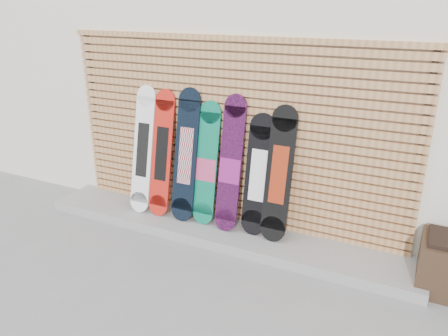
{
  "coord_description": "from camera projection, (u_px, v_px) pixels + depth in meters",
  "views": [
    {
      "loc": [
        1.88,
        -3.45,
        2.65
      ],
      "look_at": [
        -0.13,
        0.75,
        0.85
      ],
      "focal_mm": 35.0,
      "sensor_mm": 36.0,
      "label": 1
    }
  ],
  "objects": [
    {
      "name": "concrete_step",
      "position": [
        220.0,
        231.0,
        5.22
      ],
      "size": [
        4.6,
        0.7,
        0.12
      ],
      "primitive_type": "cube",
      "color": "gray",
      "rests_on": "ground"
    },
    {
      "name": "snowboard_5",
      "position": [
        258.0,
        175.0,
        4.89
      ],
      "size": [
        0.3,
        0.29,
        1.38
      ],
      "color": "black",
      "rests_on": "concrete_step"
    },
    {
      "name": "snowboard_0",
      "position": [
        143.0,
        150.0,
        5.43
      ],
      "size": [
        0.27,
        0.38,
        1.57
      ],
      "color": "white",
      "rests_on": "concrete_step"
    },
    {
      "name": "snowboard_6",
      "position": [
        279.0,
        175.0,
        4.75
      ],
      "size": [
        0.29,
        0.33,
        1.5
      ],
      "color": "black",
      "rests_on": "concrete_step"
    },
    {
      "name": "slat_wall",
      "position": [
        231.0,
        133.0,
        5.05
      ],
      "size": [
        4.26,
        0.08,
        2.29
      ],
      "color": "#B57B4B",
      "rests_on": "ground"
    },
    {
      "name": "snowboard_4",
      "position": [
        230.0,
        165.0,
        4.96
      ],
      "size": [
        0.27,
        0.34,
        1.56
      ],
      "color": "black",
      "rests_on": "concrete_step"
    },
    {
      "name": "snowboard_3",
      "position": [
        207.0,
        165.0,
        5.13
      ],
      "size": [
        0.27,
        0.31,
        1.46
      ],
      "color": "#0B6E51",
      "rests_on": "concrete_step"
    },
    {
      "name": "ground",
      "position": [
        204.0,
        268.0,
        4.61
      ],
      "size": [
        80.0,
        80.0,
        0.0
      ],
      "primitive_type": "plane",
      "color": "gray",
      "rests_on": "ground"
    },
    {
      "name": "snowboard_1",
      "position": [
        162.0,
        154.0,
        5.33
      ],
      "size": [
        0.27,
        0.35,
        1.54
      ],
      "color": "red",
      "rests_on": "concrete_step"
    },
    {
      "name": "building",
      "position": [
        338.0,
        59.0,
        6.71
      ],
      "size": [
        12.0,
        5.0,
        3.6
      ],
      "primitive_type": "cube",
      "color": "silver",
      "rests_on": "ground"
    },
    {
      "name": "snowboard_2",
      "position": [
        186.0,
        156.0,
        5.19
      ],
      "size": [
        0.29,
        0.35,
        1.59
      ],
      "color": "black",
      "rests_on": "concrete_step"
    }
  ]
}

